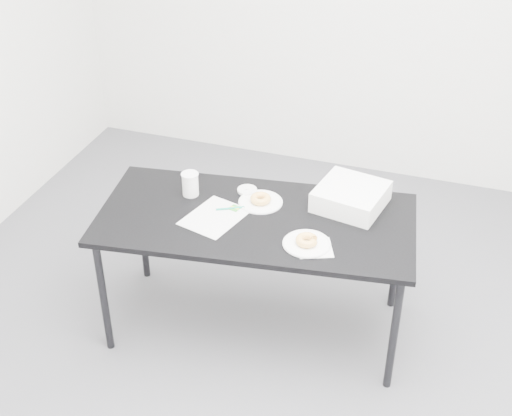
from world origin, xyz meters
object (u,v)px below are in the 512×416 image
(coffee_cup, at_px, (190,184))
(table, at_px, (256,226))
(donut_near, at_px, (307,240))
(plate_near, at_px, (307,244))
(bakery_box, at_px, (351,196))
(plate_far, at_px, (261,202))
(scorecard, at_px, (215,217))
(donut_far, at_px, (261,199))
(pen, at_px, (230,208))

(coffee_cup, bearing_deg, table, -13.82)
(donut_near, relative_size, coffee_cup, 0.84)
(plate_near, distance_m, coffee_cup, 0.71)
(coffee_cup, height_order, bakery_box, coffee_cup)
(donut_near, distance_m, coffee_cup, 0.71)
(plate_far, bearing_deg, bakery_box, 15.09)
(plate_near, bearing_deg, bakery_box, 72.82)
(scorecard, xyz_separation_m, donut_far, (0.17, 0.19, 0.02))
(donut_near, xyz_separation_m, donut_far, (-0.31, 0.27, -0.00))
(coffee_cup, bearing_deg, scorecard, -39.25)
(scorecard, distance_m, bakery_box, 0.68)
(bakery_box, bearing_deg, pen, -147.30)
(coffee_cup, bearing_deg, donut_far, 6.15)
(pen, relative_size, donut_far, 1.35)
(table, distance_m, bakery_box, 0.49)
(coffee_cup, relative_size, bakery_box, 0.39)
(scorecard, bearing_deg, coffee_cup, 156.32)
(table, distance_m, pen, 0.15)
(table, height_order, coffee_cup, coffee_cup)
(scorecard, distance_m, donut_far, 0.26)
(table, relative_size, donut_far, 15.50)
(table, distance_m, plate_far, 0.14)
(plate_near, distance_m, donut_near, 0.02)
(donut_far, bearing_deg, pen, -139.03)
(scorecard, xyz_separation_m, bakery_box, (0.60, 0.31, 0.05))
(donut_near, height_order, donut_far, donut_near)
(plate_far, bearing_deg, pen, -139.03)
(plate_far, height_order, bakery_box, bakery_box)
(plate_near, height_order, donut_far, donut_far)
(coffee_cup, xyz_separation_m, bakery_box, (0.79, 0.15, -0.01))
(plate_near, height_order, bakery_box, bakery_box)
(pen, height_order, donut_far, donut_far)
(scorecard, relative_size, donut_near, 2.91)
(donut_near, bearing_deg, plate_far, 138.89)
(plate_near, distance_m, bakery_box, 0.41)
(table, xyz_separation_m, scorecard, (-0.19, -0.06, 0.05))
(table, relative_size, plate_far, 7.28)
(table, bearing_deg, pen, 161.92)
(table, distance_m, donut_far, 0.15)
(pen, height_order, bakery_box, bakery_box)
(pen, distance_m, bakery_box, 0.60)
(plate_near, xyz_separation_m, bakery_box, (0.12, 0.39, 0.05))
(table, height_order, plate_near, plate_near)
(donut_far, relative_size, coffee_cup, 0.84)
(donut_near, xyz_separation_m, bakery_box, (0.12, 0.39, 0.03))
(donut_near, xyz_separation_m, plate_far, (-0.31, 0.27, -0.02))
(plate_far, distance_m, coffee_cup, 0.37)
(plate_near, relative_size, bakery_box, 0.71)
(plate_near, relative_size, plate_far, 1.00)
(scorecard, height_order, bakery_box, bakery_box)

